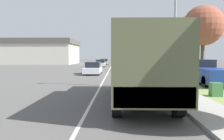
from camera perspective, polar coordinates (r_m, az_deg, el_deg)
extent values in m
plane|color=#565451|center=(38.45, -0.38, 0.63)|extent=(180.00, 180.00, 0.00)
cube|color=silver|center=(38.45, -0.38, 0.64)|extent=(0.12, 120.00, 0.00)
cube|color=#9E9B93|center=(38.58, 6.31, 0.71)|extent=(1.80, 120.00, 0.12)
cube|color=olive|center=(39.21, 12.73, 0.62)|extent=(7.00, 120.00, 0.02)
cube|color=#606647|center=(12.91, 5.93, 1.35)|extent=(2.40, 2.24, 1.94)
cube|color=#4C5138|center=(8.92, 8.00, 2.19)|extent=(2.40, 5.76, 2.54)
cube|color=#606647|center=(6.23, 10.98, -7.04)|extent=(2.28, 0.10, 0.60)
cube|color=red|center=(6.09, 2.60, -5.31)|extent=(0.12, 0.06, 0.12)
cube|color=red|center=(6.39, 19.06, -5.08)|extent=(0.12, 0.06, 0.12)
cylinder|color=black|center=(12.84, 1.24, -3.12)|extent=(0.30, 1.12, 1.12)
cylinder|color=black|center=(13.01, 10.57, -3.09)|extent=(0.30, 1.12, 1.12)
cylinder|color=black|center=(7.58, 1.20, -7.94)|extent=(0.30, 1.12, 1.12)
cylinder|color=black|center=(7.86, 16.87, -7.68)|extent=(0.30, 1.12, 1.12)
cylinder|color=black|center=(9.28, 1.22, -5.78)|extent=(0.30, 1.12, 1.12)
cylinder|color=black|center=(9.51, 14.07, -5.66)|extent=(0.30, 1.12, 1.12)
cube|color=silver|center=(24.95, -4.98, 0.00)|extent=(1.80, 4.58, 0.58)
cube|color=black|center=(25.01, -4.96, 1.39)|extent=(1.58, 2.06, 0.62)
cylinder|color=black|center=(26.51, -6.35, -0.11)|extent=(0.20, 0.64, 0.64)
cylinder|color=black|center=(26.34, -2.90, -0.11)|extent=(0.20, 0.64, 0.64)
cylinder|color=black|center=(23.61, -7.30, -0.59)|extent=(0.20, 0.64, 0.64)
cylinder|color=black|center=(23.43, -3.42, -0.60)|extent=(0.20, 0.64, 0.64)
cube|color=silver|center=(41.33, -3.02, 1.49)|extent=(1.78, 4.45, 0.57)
cube|color=black|center=(41.40, -3.02, 2.31)|extent=(1.56, 2.00, 0.61)
cylinder|color=black|center=(42.82, -3.93, 1.37)|extent=(0.20, 0.64, 0.64)
cylinder|color=black|center=(42.70, -1.83, 1.37)|extent=(0.20, 0.64, 0.64)
cylinder|color=black|center=(39.98, -4.30, 1.20)|extent=(0.20, 0.64, 0.64)
cylinder|color=black|center=(39.86, -2.05, 1.20)|extent=(0.20, 0.64, 0.64)
cube|color=tan|center=(51.63, -2.15, 1.94)|extent=(1.91, 4.78, 0.57)
cube|color=black|center=(51.71, -2.15, 2.60)|extent=(1.68, 2.15, 0.61)
cylinder|color=black|center=(53.22, -2.97, 1.84)|extent=(0.20, 0.64, 0.64)
cylinder|color=black|center=(53.12, -1.13, 1.84)|extent=(0.20, 0.64, 0.64)
cylinder|color=black|center=(50.17, -3.23, 1.73)|extent=(0.20, 0.64, 0.64)
cylinder|color=black|center=(50.07, -1.28, 1.73)|extent=(0.20, 0.64, 0.64)
cube|color=navy|center=(17.62, 23.54, -1.21)|extent=(1.97, 5.63, 0.84)
cube|color=black|center=(19.09, 21.75, 1.52)|extent=(1.81, 2.36, 0.71)
cube|color=navy|center=(16.50, 25.14, 0.10)|extent=(1.97, 3.26, 0.12)
cylinder|color=black|center=(19.08, 19.00, -1.55)|extent=(0.24, 0.76, 0.76)
cylinder|color=black|center=(19.68, 23.82, -1.51)|extent=(0.24, 0.76, 0.76)
cylinder|color=black|center=(15.61, 23.15, -2.79)|extent=(0.24, 0.76, 0.76)
cylinder|color=gray|center=(14.34, 16.15, 9.83)|extent=(0.14, 0.14, 7.06)
cylinder|color=#4C3D2D|center=(22.71, 22.54, 3.14)|extent=(0.35, 0.35, 3.89)
sphere|color=brown|center=(22.89, 22.74, 10.67)|extent=(3.83, 3.83, 3.83)
cube|color=#3D7042|center=(12.41, 25.48, -4.62)|extent=(0.55, 0.45, 0.70)
cube|color=beige|center=(60.50, -18.15, 3.95)|extent=(17.98, 13.95, 4.98)
cube|color=#514C47|center=(60.60, -18.21, 6.90)|extent=(18.70, 14.51, 1.25)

